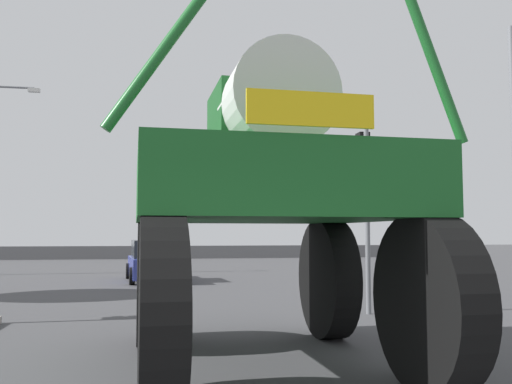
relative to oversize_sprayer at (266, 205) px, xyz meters
The scene contains 5 objects.
ground_plane 13.00m from the oversize_sprayer, 93.99° to the left, with size 120.00×120.00×0.00m, color #424244.
oversize_sprayer is the anchor object (origin of this frame).
sedan_ahead 13.83m from the oversize_sprayer, 96.70° to the left, with size 2.19×4.24×1.52m.
traffic_signal_near_right 5.49m from the oversize_sprayer, 54.74° to the left, with size 0.24×0.54×4.16m.
roadside_barrier 32.24m from the oversize_sprayer, 91.59° to the left, with size 31.58×0.24×0.90m, color #59595B.
Camera 1 is at (-0.56, -2.24, 1.77)m, focal length 38.95 mm.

